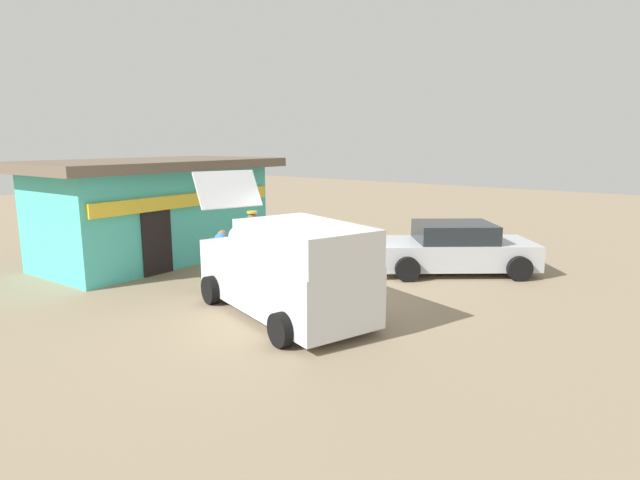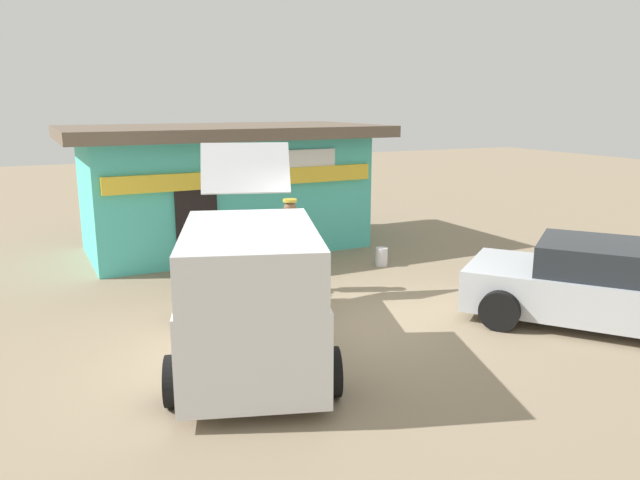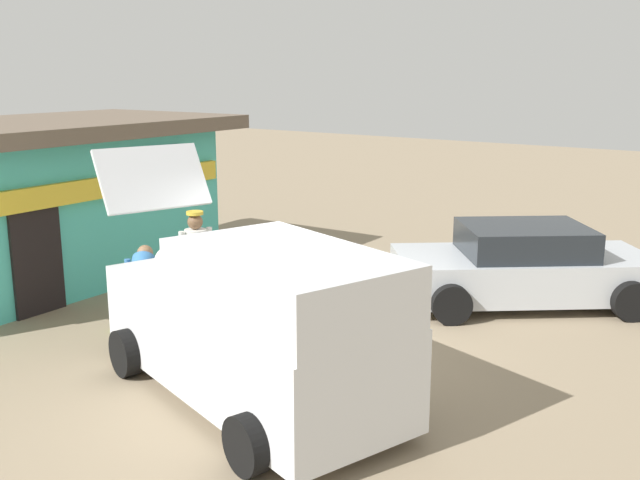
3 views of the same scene
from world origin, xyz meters
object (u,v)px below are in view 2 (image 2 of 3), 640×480
(parked_sedan, at_px, (604,286))
(vendor_standing, at_px, (290,239))
(storefront_bar, at_px, (225,185))
(unloaded_banana_pile, at_px, (248,279))
(customer_bending, at_px, (232,254))
(paint_bucket, at_px, (382,257))
(delivery_van, at_px, (250,290))

(parked_sedan, xyz_separation_m, vendor_standing, (-3.86, 3.76, 0.39))
(storefront_bar, distance_m, parked_sedan, 8.71)
(parked_sedan, height_order, unloaded_banana_pile, parked_sedan)
(storefront_bar, xyz_separation_m, unloaded_banana_pile, (-0.58, -3.40, -1.37))
(storefront_bar, bearing_deg, customer_bending, -104.94)
(vendor_standing, xyz_separation_m, paint_bucket, (2.50, 0.85, -0.82))
(vendor_standing, distance_m, unloaded_banana_pile, 1.20)
(customer_bending, relative_size, unloaded_banana_pile, 1.55)
(delivery_van, bearing_deg, paint_bucket, 39.47)
(storefront_bar, height_order, parked_sedan, storefront_bar)
(vendor_standing, bearing_deg, storefront_bar, 91.09)
(vendor_standing, height_order, unloaded_banana_pile, vendor_standing)
(storefront_bar, distance_m, unloaded_banana_pile, 3.71)
(delivery_van, xyz_separation_m, parked_sedan, (5.52, -1.19, -0.34))
(customer_bending, bearing_deg, parked_sedan, -36.50)
(storefront_bar, relative_size, unloaded_banana_pile, 8.42)
(storefront_bar, distance_m, delivery_van, 6.73)
(unloaded_banana_pile, bearing_deg, paint_bucket, 5.53)
(parked_sedan, relative_size, unloaded_banana_pile, 4.99)
(parked_sedan, xyz_separation_m, unloaded_banana_pile, (-4.52, 4.31, -0.46))
(storefront_bar, height_order, delivery_van, storefront_bar)
(parked_sedan, distance_m, vendor_standing, 5.40)
(delivery_van, relative_size, customer_bending, 3.75)
(vendor_standing, distance_m, customer_bending, 1.16)
(vendor_standing, relative_size, customer_bending, 1.28)
(delivery_van, bearing_deg, unloaded_banana_pile, 72.31)
(delivery_van, xyz_separation_m, customer_bending, (0.51, 2.51, -0.11))
(delivery_van, height_order, parked_sedan, delivery_van)
(customer_bending, relative_size, paint_bucket, 3.47)
(paint_bucket, bearing_deg, customer_bending, -165.98)
(delivery_van, distance_m, vendor_standing, 3.06)
(vendor_standing, distance_m, paint_bucket, 2.77)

